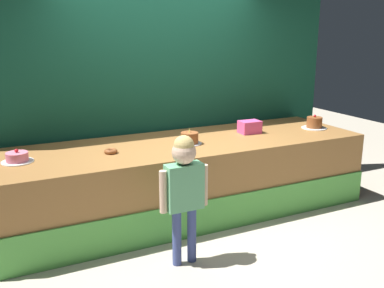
% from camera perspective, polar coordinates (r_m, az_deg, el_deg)
% --- Properties ---
extents(ground_plane, '(12.00, 12.00, 0.00)m').
position_cam_1_polar(ground_plane, '(4.59, 2.54, -11.46)').
color(ground_plane, '#BCB29E').
extents(stage_platform, '(4.09, 1.24, 0.82)m').
position_cam_1_polar(stage_platform, '(4.93, -0.78, -4.38)').
color(stage_platform, '#9E6B38').
rests_on(stage_platform, ground_plane).
extents(curtain_backdrop, '(4.75, 0.08, 2.92)m').
position_cam_1_polar(curtain_backdrop, '(5.35, -4.13, 8.64)').
color(curtain_backdrop, '#144C38').
rests_on(curtain_backdrop, ground_plane).
extents(child_figure, '(0.45, 0.21, 1.17)m').
position_cam_1_polar(child_figure, '(3.74, -1.04, -5.07)').
color(child_figure, '#3F4C8C').
rests_on(child_figure, ground_plane).
extents(pink_box, '(0.25, 0.19, 0.15)m').
position_cam_1_polar(pink_box, '(5.26, 7.53, 2.22)').
color(pink_box, '#EE4F96').
rests_on(pink_box, stage_platform).
extents(donut, '(0.13, 0.13, 0.04)m').
position_cam_1_polar(donut, '(4.44, -10.54, -0.93)').
color(donut, brown).
rests_on(donut, stage_platform).
extents(cake_left, '(0.29, 0.29, 0.13)m').
position_cam_1_polar(cake_left, '(4.39, -21.85, -1.66)').
color(cake_left, white).
rests_on(cake_left, stage_platform).
extents(cake_center, '(0.27, 0.27, 0.18)m').
position_cam_1_polar(cake_center, '(4.72, -0.33, 0.72)').
color(cake_center, silver).
rests_on(cake_center, stage_platform).
extents(cake_right, '(0.31, 0.31, 0.17)m').
position_cam_1_polar(cake_right, '(5.67, 15.67, 2.62)').
color(cake_right, white).
rests_on(cake_right, stage_platform).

